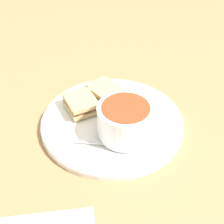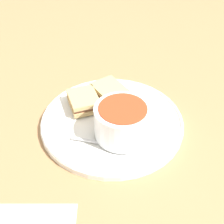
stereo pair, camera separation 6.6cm
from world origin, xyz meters
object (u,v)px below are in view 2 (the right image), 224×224
soup_bowl (122,121)px  sandwich_half_far (84,101)px  spoon (112,144)px  sandwich_half_near (109,91)px

soup_bowl → sandwich_half_far: (-0.11, -0.05, -0.02)m
spoon → sandwich_half_far: 0.14m
soup_bowl → spoon: bearing=-49.3°
spoon → soup_bowl: bearing=71.2°
spoon → sandwich_half_near: (-0.15, 0.04, 0.01)m
sandwich_half_near → sandwich_half_far: size_ratio=1.17×
soup_bowl → sandwich_half_far: size_ratio=1.47×
soup_bowl → spoon: size_ratio=1.10×
spoon → sandwich_half_far: bearing=130.9°
sandwich_half_far → soup_bowl: bearing=26.0°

